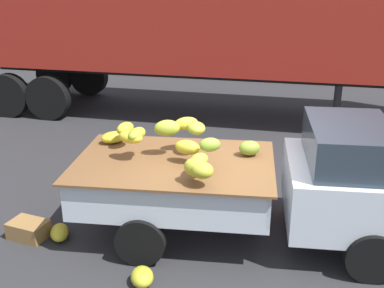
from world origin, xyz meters
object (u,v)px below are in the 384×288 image
fallen_banana_bunch_by_wheel (142,277)px  produce_crate (29,230)px  fallen_banana_bunch_near_tailgate (60,232)px  semi_trailer (200,12)px  pickup_truck (313,182)px

fallen_banana_bunch_by_wheel → produce_crate: 1.98m
produce_crate → fallen_banana_bunch_near_tailgate: bearing=7.6°
semi_trailer → fallen_banana_bunch_by_wheel: size_ratio=33.42×
pickup_truck → fallen_banana_bunch_by_wheel: 2.53m
produce_crate → pickup_truck: bearing=11.8°
semi_trailer → fallen_banana_bunch_by_wheel: bearing=-84.1°
fallen_banana_bunch_near_tailgate → semi_trailer: bearing=83.6°
pickup_truck → produce_crate: pickup_truck is taller
fallen_banana_bunch_by_wheel → produce_crate: produce_crate is taller
semi_trailer → fallen_banana_bunch_near_tailgate: bearing=-96.7°
fallen_banana_bunch_near_tailgate → fallen_banana_bunch_by_wheel: size_ratio=1.11×
pickup_truck → fallen_banana_bunch_near_tailgate: size_ratio=12.26×
pickup_truck → semi_trailer: 6.29m
semi_trailer → fallen_banana_bunch_near_tailgate: (-0.69, -6.19, -2.44)m
pickup_truck → fallen_banana_bunch_by_wheel: bearing=-148.8°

